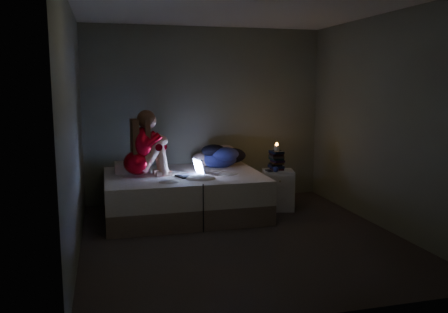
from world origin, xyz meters
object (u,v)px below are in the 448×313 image
object	(u,v)px
candle	(277,148)
phone	(270,171)
laptop	(190,167)
nightstand	(278,190)
bed	(184,195)
woman	(137,144)

from	to	relation	value
candle	phone	world-z (taller)	candle
laptop	nightstand	distance (m)	1.36
laptop	candle	bearing A→B (deg)	-10.68
bed	phone	world-z (taller)	phone
woman	candle	distance (m)	1.95
bed	laptop	world-z (taller)	laptop
woman	laptop	bearing A→B (deg)	-18.66
nightstand	candle	distance (m)	0.59
bed	nightstand	xyz separation A→B (m)	(1.34, -0.04, -0.00)
nightstand	woman	bearing A→B (deg)	-166.47
bed	candle	xyz separation A→B (m)	(1.33, 0.01, 0.59)
laptop	phone	bearing A→B (deg)	-15.01
nightstand	candle	xyz separation A→B (m)	(-0.01, 0.06, 0.59)
bed	nightstand	size ratio (longest dim) A/B	3.69
bed	phone	xyz separation A→B (m)	(1.20, -0.09, 0.28)
bed	woman	world-z (taller)	woman
candle	phone	bearing A→B (deg)	-140.51
bed	phone	bearing A→B (deg)	-4.51
bed	woman	xyz separation A→B (m)	(-0.61, -0.04, 0.72)
nightstand	phone	world-z (taller)	phone
nightstand	phone	bearing A→B (deg)	-145.63
phone	candle	bearing A→B (deg)	27.84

